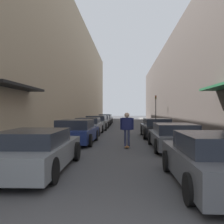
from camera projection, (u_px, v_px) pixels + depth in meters
ground at (123, 128)px, 24.90m from camera, size 130.56×130.56×0.00m
curb_strip_left at (88, 124)px, 31.05m from camera, size 1.80×59.35×0.12m
curb_strip_right at (158, 125)px, 30.59m from camera, size 1.80×59.35×0.12m
building_row_left at (65, 70)px, 31.17m from camera, size 4.90×59.35×13.67m
building_row_right at (182, 84)px, 30.41m from camera, size 4.90×59.35×10.12m
parked_car_left_0 at (36, 150)px, 7.33m from camera, size 1.98×4.69×1.19m
parked_car_left_1 at (76, 132)px, 13.33m from camera, size 2.03×4.22×1.28m
parked_car_left_2 at (89, 126)px, 18.47m from camera, size 1.90×4.28×1.24m
parked_car_left_3 at (97, 123)px, 23.42m from camera, size 2.05×4.43×1.30m
parked_car_left_4 at (102, 121)px, 28.52m from camera, size 1.95×4.28×1.22m
parked_car_left_5 at (105, 119)px, 34.23m from camera, size 1.87×4.73×1.30m
parked_car_right_0 at (214, 160)px, 5.78m from camera, size 1.88×4.15×1.23m
parked_car_right_1 at (174, 137)px, 11.41m from camera, size 2.08×4.52×1.17m
parked_car_right_2 at (156, 128)px, 16.53m from camera, size 1.89×4.50×1.25m
skateboarder at (127, 126)px, 11.87m from camera, size 0.64×0.78×1.67m
traffic_light at (156, 106)px, 30.50m from camera, size 0.16×0.22×3.52m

